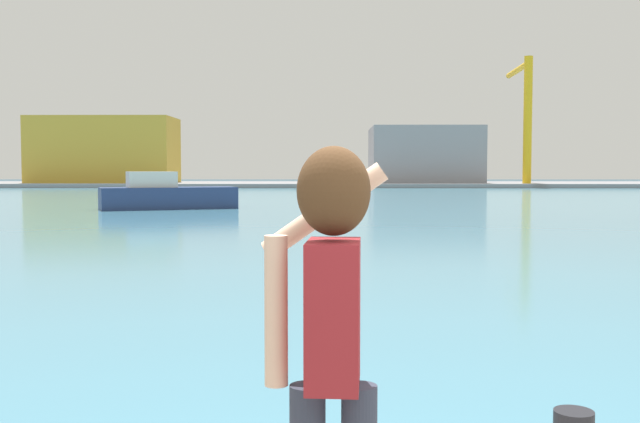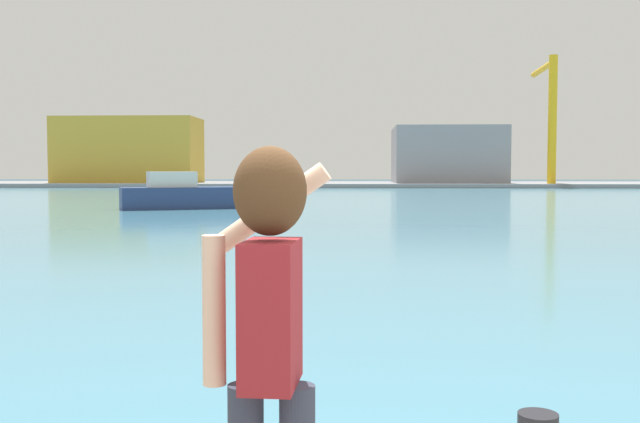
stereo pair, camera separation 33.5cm
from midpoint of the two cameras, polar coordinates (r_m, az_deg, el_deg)
name	(u,v)px [view 2 (the right image)]	position (r m, az deg, el deg)	size (l,w,h in m)	color
ground_plane	(359,200)	(52.51, 3.24, 0.93)	(220.00, 220.00, 0.00)	#334751
harbor_water	(359,198)	(54.51, 3.22, 1.02)	(140.00, 100.00, 0.02)	teal
far_shore_dock	(357,184)	(94.48, 3.00, 2.10)	(140.00, 20.00, 0.49)	gray
person_photographer	(268,322)	(2.86, -0.62, -8.55)	(0.53, 0.55, 1.74)	#2D3342
boat_moored	(186,195)	(40.52, -10.09, 1.27)	(7.48, 4.80, 2.01)	navy
warehouse_left	(129,150)	(96.92, -14.43, 4.60)	(17.52, 8.59, 8.19)	gold
warehouse_right	(447,155)	(95.40, 9.88, 4.32)	(13.53, 12.63, 6.99)	gray
port_crane	(550,105)	(92.28, 17.42, 7.87)	(1.39, 12.29, 14.90)	yellow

